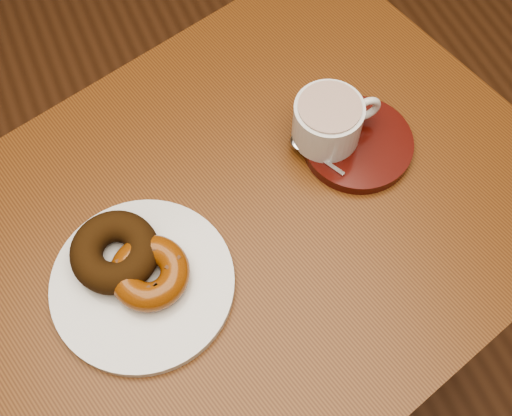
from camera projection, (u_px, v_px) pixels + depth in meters
name	position (u px, v px, depth m)	size (l,w,h in m)	color
ground	(171.00, 410.00, 1.57)	(6.00, 6.00, 0.00)	#522F1A
cafe_table	(244.00, 256.00, 1.01)	(1.02, 0.86, 0.83)	#5E3314
donut_plate	(143.00, 284.00, 0.84)	(0.24, 0.24, 0.01)	silver
donut_cinnamon	(115.00, 252.00, 0.83)	(0.12, 0.12, 0.04)	black
donut_caramel	(150.00, 273.00, 0.82)	(0.11, 0.11, 0.04)	brown
saucer	(358.00, 144.00, 0.94)	(0.16, 0.16, 0.02)	#3B0C08
coffee_cup	(329.00, 120.00, 0.90)	(0.13, 0.10, 0.07)	silver
teaspoon	(303.00, 146.00, 0.92)	(0.05, 0.09, 0.01)	silver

